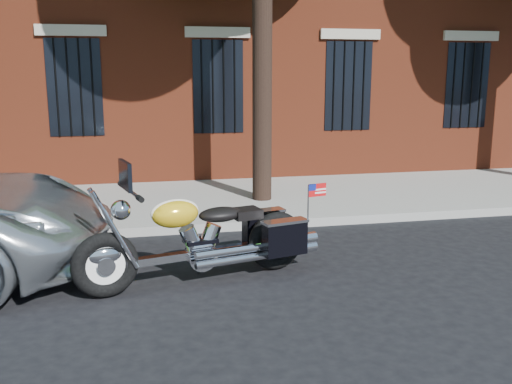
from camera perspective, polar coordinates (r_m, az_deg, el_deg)
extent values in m
plane|color=black|center=(8.07, 1.61, -6.30)|extent=(120.00, 120.00, 0.00)
cube|color=gray|center=(9.34, -0.37, -3.28)|extent=(40.00, 0.16, 0.15)
cube|color=gray|center=(11.14, -2.32, -0.79)|extent=(40.00, 3.60, 0.15)
cube|color=black|center=(12.70, -3.84, 10.44)|extent=(1.10, 0.14, 2.00)
cube|color=#B2A893|center=(12.69, -3.89, 15.64)|extent=(1.40, 0.20, 0.22)
cylinder|color=black|center=(12.62, -3.78, 10.43)|extent=(0.04, 0.04, 2.00)
cylinder|color=black|center=(10.61, 0.62, 11.79)|extent=(0.36, 0.36, 5.00)
torus|color=black|center=(6.70, -14.85, -7.08)|extent=(0.79, 0.35, 0.77)
torus|color=black|center=(7.38, 2.02, -4.90)|extent=(0.79, 0.35, 0.77)
cylinder|color=white|center=(6.70, -14.85, -7.08)|extent=(0.57, 0.20, 0.57)
cylinder|color=white|center=(7.38, 2.02, -4.90)|extent=(0.57, 0.20, 0.57)
ellipsoid|color=white|center=(6.66, -14.90, -6.15)|extent=(0.43, 0.24, 0.22)
ellipsoid|color=yellow|center=(7.34, 2.02, -3.87)|extent=(0.43, 0.25, 0.22)
cube|color=white|center=(6.97, -5.98, -6.18)|extent=(1.70, 0.52, 0.09)
cylinder|color=white|center=(7.00, -5.54, -6.30)|extent=(0.41, 0.29, 0.37)
cylinder|color=white|center=(7.02, -0.53, -6.08)|extent=(1.42, 0.44, 0.10)
ellipsoid|color=yellow|center=(6.75, -8.10, -2.18)|extent=(0.63, 0.45, 0.33)
ellipsoid|color=black|center=(6.95, -3.58, -2.25)|extent=(0.62, 0.45, 0.18)
cube|color=black|center=(7.59, 0.74, -3.43)|extent=(0.58, 0.31, 0.44)
cube|color=black|center=(7.08, 2.90, -4.58)|extent=(0.58, 0.31, 0.44)
cylinder|color=white|center=(6.55, -12.48, 0.09)|extent=(0.25, 0.88, 0.04)
sphere|color=white|center=(6.57, -13.37, -1.76)|extent=(0.28, 0.28, 0.23)
cube|color=black|center=(6.50, -12.94, 1.64)|extent=(0.15, 0.46, 0.32)
cube|color=red|center=(7.11, 6.13, 0.20)|extent=(0.25, 0.08, 0.16)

